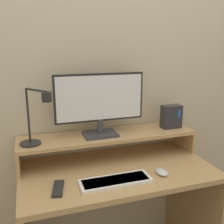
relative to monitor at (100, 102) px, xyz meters
name	(u,v)px	position (x,y,z in m)	size (l,w,h in m)	color
wall_back	(101,77)	(0.06, 0.18, 0.13)	(6.00, 0.05, 2.50)	beige
desk	(117,202)	(0.06, -0.16, -0.60)	(1.12, 0.60, 0.75)	tan
monitor_shelf	(109,137)	(0.06, 0.01, -0.24)	(1.12, 0.27, 0.16)	tan
monitor	(100,102)	(0.00, 0.00, 0.00)	(0.55, 0.15, 0.39)	#38383D
desk_lamp	(36,121)	(-0.38, -0.08, -0.06)	(0.18, 0.22, 0.32)	black
router_dock	(171,117)	(0.50, 0.00, -0.13)	(0.13, 0.08, 0.16)	#28282D
keyboard	(115,181)	(-0.01, -0.32, -0.36)	(0.38, 0.13, 0.02)	white
mouse	(162,172)	(0.27, -0.31, -0.36)	(0.06, 0.09, 0.03)	silver
remote_control	(58,188)	(-0.30, -0.29, -0.36)	(0.08, 0.15, 0.02)	black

